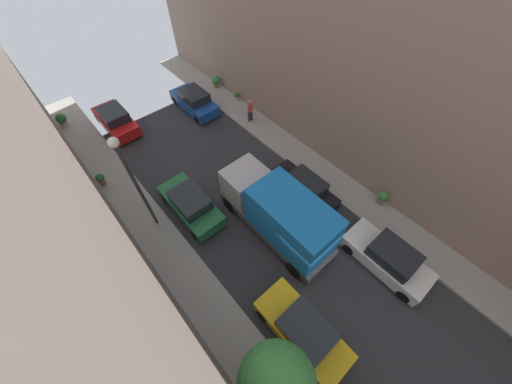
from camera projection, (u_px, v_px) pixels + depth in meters
The scene contains 18 objects.
ground at pixel (309, 262), 13.98m from camera, with size 32.00×32.00×0.00m, color #2D2D33.
sidewalk_left at pixel (230, 334), 11.94m from camera, with size 2.00×44.00×0.15m, color gray.
sidewalk_right at pixel (368, 207), 15.91m from camera, with size 2.00×44.00×0.15m, color gray.
parked_car_left_2 at pixel (303, 331), 11.44m from camera, with size 1.78×4.20×1.57m.
parked_car_left_3 at pixel (191, 204), 15.23m from camera, with size 1.78×4.20×1.57m.
parked_car_left_4 at pixel (116, 120), 19.57m from camera, with size 1.78×4.20×1.57m.
parked_car_right_2 at pixel (388, 258), 13.35m from camera, with size 1.78×4.20×1.57m.
parked_car_right_3 at pixel (303, 189), 15.87m from camera, with size 1.78×4.20×1.57m.
parked_car_right_4 at pixel (194, 101), 20.88m from camera, with size 1.78×4.20×1.57m.
delivery_truck at pixel (279, 214), 13.61m from camera, with size 2.26×6.60×3.38m.
pedestrian at pixel (250, 110), 19.69m from camera, with size 0.40×0.36×1.72m.
street_tree_0 at pixel (277, 384), 8.03m from camera, with size 2.35×2.35×4.59m.
potted_plant_0 at pixel (101, 179), 16.47m from camera, with size 0.49×0.49×0.80m.
potted_plant_1 at pixel (236, 96), 21.69m from camera, with size 0.38×0.38×0.63m.
potted_plant_2 at pixel (382, 197), 15.61m from camera, with size 0.54×0.54×0.92m.
potted_plant_3 at pixel (62, 119), 19.74m from camera, with size 0.68×0.68×0.90m.
potted_plant_4 at pixel (216, 81), 22.61m from camera, with size 0.65×0.65×0.92m.
lamp_post at pixel (131, 175), 12.05m from camera, with size 0.44×0.44×6.08m.
Camera 1 is at (-5.69, -2.45, 13.29)m, focal length 19.51 mm.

